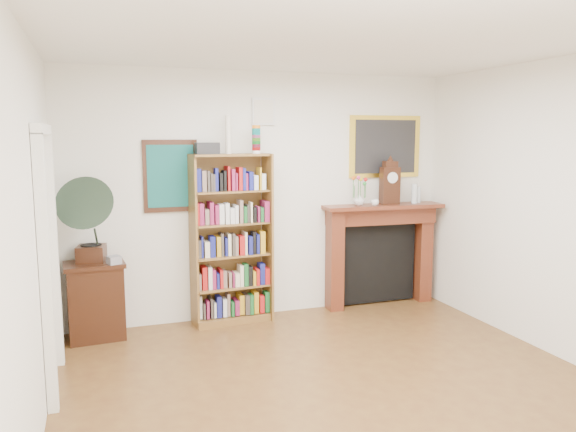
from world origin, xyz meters
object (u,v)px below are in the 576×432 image
object	(u,v)px
cd_stack	(114,260)
side_cabinet	(96,301)
fireplace	(379,245)
bottle_left	(414,194)
mantel_clock	(390,184)
bottle_right	(418,195)
bookshelf	(231,230)
flower_vase	(359,200)
teacup	(375,203)
gramophone	(89,215)

from	to	relation	value
cd_stack	side_cabinet	bearing A→B (deg)	145.95
fireplace	bottle_left	bearing A→B (deg)	-8.17
side_cabinet	mantel_clock	bearing A→B (deg)	-3.07
fireplace	bottle_left	xyz separation A→B (m)	(0.42, -0.08, 0.63)
cd_stack	bottle_right	world-z (taller)	bottle_right
bookshelf	side_cabinet	size ratio (longest dim) A/B	2.71
bottle_right	side_cabinet	bearing A→B (deg)	-178.98
fireplace	bottle_left	world-z (taller)	bottle_left
flower_vase	mantel_clock	bearing A→B (deg)	-1.82
bookshelf	teacup	size ratio (longest dim) A/B	23.26
bookshelf	mantel_clock	bearing A→B (deg)	-5.27
bookshelf	flower_vase	world-z (taller)	bookshelf
gramophone	bottle_right	bearing A→B (deg)	12.41
mantel_clock	teacup	bearing A→B (deg)	-163.09
bookshelf	side_cabinet	xyz separation A→B (m)	(-1.45, -0.06, -0.65)
bookshelf	flower_vase	size ratio (longest dim) A/B	16.22
side_cabinet	bottle_left	size ratio (longest dim) A/B	3.34
side_cabinet	flower_vase	distance (m)	3.15
bookshelf	flower_vase	distance (m)	1.59
gramophone	mantel_clock	world-z (taller)	mantel_clock
mantel_clock	bottle_left	bearing A→B (deg)	-0.50
fireplace	flower_vase	size ratio (longest dim) A/B	11.26
gramophone	cd_stack	bearing A→B (deg)	-0.90
teacup	bottle_left	bearing A→B (deg)	5.01
fireplace	bottle_right	distance (m)	0.79
cd_stack	bottle_left	world-z (taller)	bottle_left
bookshelf	gramophone	size ratio (longest dim) A/B	2.44
bottle_right	teacup	bearing A→B (deg)	-173.09
bookshelf	cd_stack	distance (m)	1.29
fireplace	gramophone	distance (m)	3.40
gramophone	cd_stack	size ratio (longest dim) A/B	7.41
side_cabinet	bottle_left	distance (m)	3.87
cd_stack	mantel_clock	world-z (taller)	mantel_clock
teacup	bottle_left	xyz separation A→B (m)	(0.57, 0.05, 0.08)
side_cabinet	bottle_left	world-z (taller)	bottle_left
bottle_left	bottle_right	bearing A→B (deg)	20.92
flower_vase	cd_stack	bearing A→B (deg)	-176.02
bookshelf	teacup	world-z (taller)	bookshelf
flower_vase	side_cabinet	bearing A→B (deg)	-178.75
bottle_left	bottle_right	size ratio (longest dim) A/B	1.20
mantel_clock	fireplace	bearing A→B (deg)	140.89
gramophone	flower_vase	xyz separation A→B (m)	(3.03, 0.15, 0.02)
cd_stack	bottle_left	bearing A→B (deg)	2.75
bookshelf	side_cabinet	world-z (taller)	bookshelf
cd_stack	fireplace	bearing A→B (deg)	4.66
fireplace	teacup	distance (m)	0.58
flower_vase	fireplace	bearing A→B (deg)	10.64
bookshelf	gramophone	xyz separation A→B (m)	(-1.47, -0.15, 0.25)
side_cabinet	bottle_right	distance (m)	3.94
gramophone	bookshelf	bearing A→B (deg)	15.79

